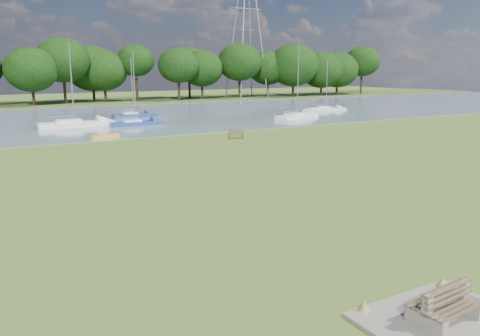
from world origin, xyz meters
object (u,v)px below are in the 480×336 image
bench_pair (445,305)px  pylon (247,7)px  riverbank_bench (236,134)px  sailboat_6 (74,122)px  sailboat_5 (297,115)px  sailboat_7 (135,122)px  sailboat_2 (133,114)px  sailboat_3 (325,108)px  kayak (105,136)px

bench_pair → pylon: 96.20m
riverbank_bench → sailboat_6: size_ratio=0.17×
riverbank_bench → sailboat_5: size_ratio=0.16×
pylon → sailboat_7: size_ratio=3.72×
sailboat_2 → sailboat_5: bearing=-35.7°
sailboat_5 → sailboat_7: (-20.98, 2.86, -0.03)m
bench_pair → pylon: size_ratio=0.06×
pylon → sailboat_7: pylon is taller
sailboat_3 → sailboat_6: bearing=-153.6°
bench_pair → sailboat_5: 50.80m
riverbank_bench → sailboat_3: 32.85m
pylon → sailboat_2: size_ratio=3.95×
bench_pair → sailboat_3: 62.99m
riverbank_bench → sailboat_2: sailboat_2 is taller
kayak → sailboat_7: size_ratio=0.33×
sailboat_5 → sailboat_6: bearing=151.0°
riverbank_bench → sailboat_3: sailboat_3 is taller
bench_pair → sailboat_7: (5.83, 46.00, -0.05)m
pylon → sailboat_5: (-16.10, -40.86, -18.94)m
sailboat_6 → sailboat_7: (6.53, -1.95, -0.10)m
sailboat_5 → sailboat_7: sailboat_5 is taller
sailboat_3 → bench_pair: bearing=-104.1°
riverbank_bench → kayak: size_ratio=0.56×
sailboat_3 → sailboat_5: size_ratio=0.80×
sailboat_2 → sailboat_3: (29.49, -4.49, -0.04)m
bench_pair → riverbank_bench: size_ratio=1.27×
riverbank_bench → sailboat_6: (-11.74, 16.67, 0.11)m
kayak → sailboat_6: sailboat_6 is taller
sailboat_2 → sailboat_7: size_ratio=0.94×
bench_pair → riverbank_bench: bearing=66.8°
riverbank_bench → sailboat_2: 23.82m
bench_pair → sailboat_6: size_ratio=0.21×
pylon → sailboat_7: (-37.08, -38.00, -18.97)m
sailboat_2 → sailboat_3: size_ratio=1.01×
sailboat_5 → sailboat_6: (-27.51, 4.81, 0.08)m
bench_pair → sailboat_5: bearing=54.4°
kayak → sailboat_2: 18.68m
pylon → bench_pair: bearing=-117.1°
pylon → sailboat_5: pylon is taller
riverbank_bench → sailboat_5: sailboat_5 is taller
sailboat_3 → sailboat_7: size_ratio=0.93×
bench_pair → kayak: bench_pair is taller
pylon → sailboat_6: pylon is taller
bench_pair → riverbank_bench: 33.17m
sailboat_5 → sailboat_7: 21.17m
bench_pair → sailboat_3: bearing=49.5°
bench_pair → sailboat_2: (8.23, 54.93, -0.02)m
sailboat_3 → sailboat_5: sailboat_5 is taller
sailboat_5 → sailboat_3: bearing=14.8°
riverbank_bench → sailboat_2: size_ratio=0.20×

